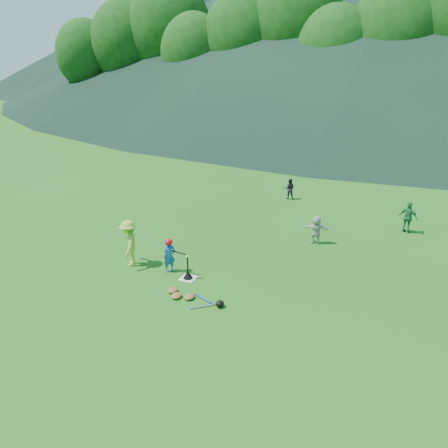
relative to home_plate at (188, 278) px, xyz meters
The scene contains 14 objects.
ground 0.01m from the home_plate, ahead, with size 120.00×120.00×0.00m, color #215212.
home_plate is the anchor object (origin of this frame).
baseball 0.73m from the home_plate, ahead, with size 0.08×0.08×0.08m, color white.
batter_child 0.93m from the home_plate, 166.83° to the left, with size 0.39×0.26×1.07m, color #16549C.
adult_coach 2.26m from the home_plate, behind, with size 0.97×0.56×1.51m, color #9DBC37.
fielder_b 8.93m from the home_plate, 88.00° to the left, with size 0.48×0.37×0.98m, color black.
fielder_c 8.86m from the home_plate, 50.52° to the left, with size 0.70×0.29×1.20m, color #206D37.
fielder_d 5.14m from the home_plate, 57.27° to the left, with size 0.96×0.31×1.04m, color #BCBCBC.
batting_tee 0.12m from the home_plate, ahead, with size 0.30×0.30×0.68m.
batter_gear 1.22m from the home_plate, 166.28° to the left, with size 0.73×0.26×0.43m.
equipment_pile 1.18m from the home_plate, 58.34° to the right, with size 1.80×0.76×0.19m.
outfield_fence 28.01m from the home_plate, 90.00° to the left, with size 70.07×0.08×1.33m.
tree_line 34.81m from the home_plate, 89.65° to the left, with size 70.04×11.40×14.82m.
distant_hills 83.52m from the home_plate, 95.33° to the left, with size 155.00×140.00×32.00m.
Camera 1 is at (6.04, -10.06, 6.26)m, focal length 35.00 mm.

